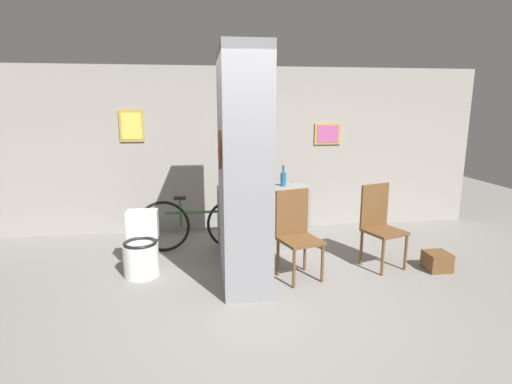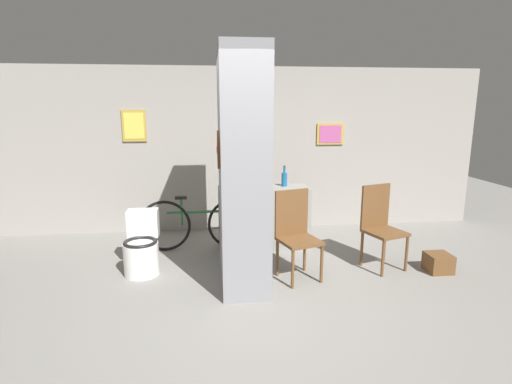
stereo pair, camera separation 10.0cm
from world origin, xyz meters
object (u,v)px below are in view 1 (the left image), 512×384
object	(u,v)px
chair_near_pillar	(296,231)
bottle_tall	(283,178)
bicycle	(198,224)
toilet	(142,249)
chair_by_doorway	(380,223)

from	to	relation	value
chair_near_pillar	bottle_tall	distance (m)	1.16
bicycle	chair_near_pillar	bearing A→B (deg)	-42.42
toilet	chair_by_doorway	bearing A→B (deg)	-2.65
toilet	chair_near_pillar	world-z (taller)	chair_near_pillar
toilet	bicycle	bearing A→B (deg)	46.75
chair_near_pillar	bottle_tall	xyz separation A→B (m)	(0.05, 1.07, 0.43)
toilet	bicycle	distance (m)	0.99
chair_near_pillar	bottle_tall	world-z (taller)	bottle_tall
chair_by_doorway	bicycle	xyz separation A→B (m)	(-2.27, 0.86, -0.19)
bottle_tall	chair_by_doorway	bearing A→B (deg)	-39.56
chair_by_doorway	bottle_tall	bearing A→B (deg)	121.37
chair_by_doorway	bottle_tall	world-z (taller)	bottle_tall
bottle_tall	chair_near_pillar	bearing A→B (deg)	-92.85
chair_by_doorway	toilet	bearing A→B (deg)	158.28
toilet	bicycle	xyz separation A→B (m)	(0.68, 0.72, 0.07)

